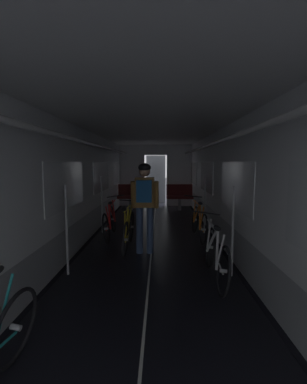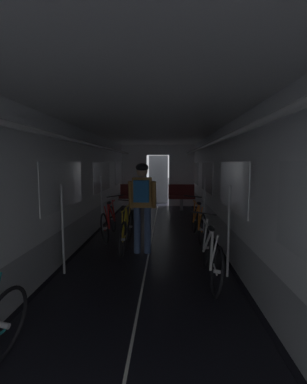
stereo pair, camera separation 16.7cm
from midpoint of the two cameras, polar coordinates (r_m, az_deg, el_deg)
ground_plane at (r=2.66m, az=-5.12°, el=-34.67°), size 60.00×60.00×0.00m
train_car_shell at (r=5.61m, az=-1.21°, el=5.68°), size 3.14×12.34×2.57m
bench_seat_far_left at (r=10.21m, az=-5.19°, el=-0.53°), size 0.98×0.51×0.95m
bench_seat_far_right at (r=10.17m, az=4.95°, el=-0.55°), size 0.98×0.51×0.95m
bicycle_orange at (r=6.41m, az=8.64°, el=-6.19°), size 0.44×1.69×0.95m
bicycle_red at (r=6.51m, az=-9.77°, el=-6.05°), size 0.44×1.69×0.96m
bicycle_white at (r=4.26m, az=11.67°, el=-12.60°), size 0.44×1.69×0.95m
person_cyclist_aisle at (r=5.19m, az=-2.78°, el=-1.29°), size 0.53×0.39×1.73m
bicycle_yellow_in_aisle at (r=5.61m, az=-6.08°, el=-7.91°), size 0.44×1.69×0.94m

